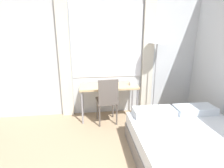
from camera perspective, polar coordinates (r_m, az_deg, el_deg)
name	(u,v)px	position (r m, az deg, el deg)	size (l,w,h in m)	color
wall_back_with_window	(98,54)	(3.80, -4.63, 9.84)	(5.45, 0.13, 2.70)	silver
desk	(109,89)	(3.65, -0.99, -1.55)	(1.20, 0.48, 0.73)	tan
desk_chair	(107,98)	(3.44, -1.55, -4.73)	(0.44, 0.44, 0.95)	#59514C
bed	(202,157)	(2.72, 27.24, -20.33)	(1.63, 2.07, 0.57)	slate
standing_lamp	(157,40)	(3.76, 14.61, 13.68)	(0.43, 0.43, 1.86)	#4C4C51
telephone	(133,83)	(3.69, 6.72, 0.36)	(0.13, 0.13, 0.10)	white
book	(111,85)	(3.65, -0.40, -0.21)	(0.22, 0.16, 0.02)	maroon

